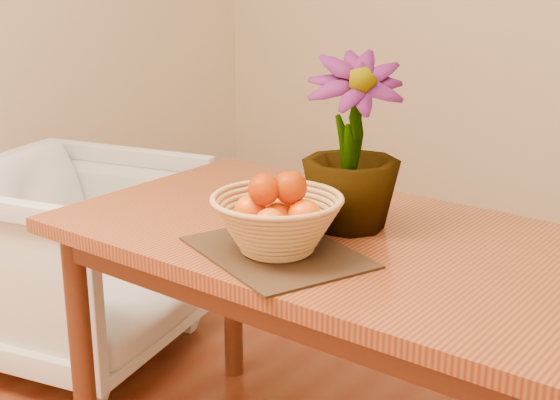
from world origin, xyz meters
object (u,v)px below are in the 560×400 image
Objects in this scene: potted_plant at (352,143)px; armchair at (74,250)px; table at (334,265)px; wicker_basket at (277,226)px.

potted_plant reaches higher than armchair.
wicker_basket is at bearing -96.23° from table.
table is 1.22m from armchair.
armchair is at bearing 137.76° from potted_plant.
potted_plant is 1.32m from armchair.
table is at bearing 83.77° from wicker_basket.
potted_plant is 0.55× the size of armchair.
potted_plant is at bearing -106.20° from armchair.
table is at bearing -141.23° from potted_plant.
table is 4.64× the size of wicker_basket.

